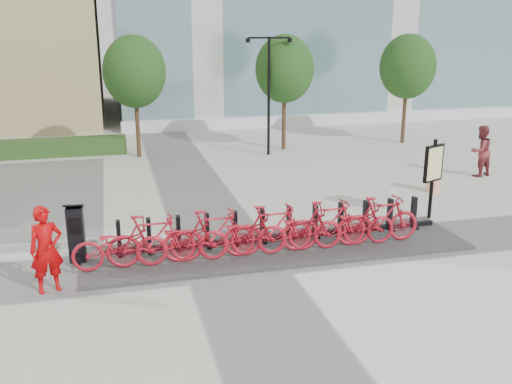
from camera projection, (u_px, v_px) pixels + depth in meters
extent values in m
plane|color=beige|center=(231.00, 259.00, 13.77)|extent=(120.00, 120.00, 0.00)
cube|color=#1E3F16|center=(56.00, 147.00, 24.75)|extent=(6.00, 1.20, 0.70)
cylinder|color=#302019|center=(137.00, 122.00, 24.15)|extent=(0.18, 0.18, 3.00)
ellipsoid|color=#153B15|center=(134.00, 72.00, 23.56)|extent=(2.60, 2.60, 2.99)
cylinder|color=#302019|center=(284.00, 116.00, 25.70)|extent=(0.18, 0.18, 3.00)
ellipsoid|color=#153B15|center=(285.00, 69.00, 25.11)|extent=(2.60, 2.60, 2.99)
cylinder|color=#302019|center=(404.00, 112.00, 27.13)|extent=(0.18, 0.18, 3.00)
ellipsoid|color=#153B15|center=(408.00, 67.00, 26.54)|extent=(2.60, 2.60, 2.99)
cylinder|color=black|center=(269.00, 97.00, 24.25)|extent=(0.12, 0.12, 5.00)
cube|color=black|center=(259.00, 38.00, 23.45)|extent=(0.90, 0.08, 0.08)
cube|color=black|center=(280.00, 38.00, 23.67)|extent=(0.90, 0.08, 0.08)
cylinder|color=black|center=(248.00, 40.00, 23.37)|extent=(0.20, 0.20, 0.18)
cylinder|color=black|center=(290.00, 40.00, 23.80)|extent=(0.20, 0.20, 0.18)
cube|color=#3C3C3C|center=(279.00, 248.00, 14.35)|extent=(9.60, 2.40, 0.08)
imported|color=#A41422|center=(119.00, 245.00, 12.92)|extent=(2.12, 0.74, 1.12)
imported|color=#A41422|center=(151.00, 240.00, 13.08)|extent=(2.06, 0.58, 1.24)
imported|color=#A41422|center=(183.00, 240.00, 13.27)|extent=(2.12, 0.74, 1.12)
imported|color=#A41422|center=(213.00, 234.00, 13.42)|extent=(2.06, 0.58, 1.24)
imported|color=#A41422|center=(243.00, 234.00, 13.61)|extent=(2.12, 0.74, 1.12)
imported|color=#A41422|center=(272.00, 229.00, 13.76)|extent=(2.06, 0.58, 1.24)
imported|color=#A41422|center=(300.00, 229.00, 13.95)|extent=(2.12, 0.74, 1.12)
imported|color=#A41422|center=(328.00, 224.00, 14.11)|extent=(2.06, 0.58, 1.24)
imported|color=#A41422|center=(355.00, 224.00, 14.30)|extent=(2.12, 0.74, 1.12)
imported|color=#A41422|center=(381.00, 220.00, 14.45)|extent=(2.06, 0.58, 1.24)
cube|color=black|center=(76.00, 234.00, 13.30)|extent=(0.39, 0.34, 1.32)
cube|color=black|center=(74.00, 206.00, 13.11)|extent=(0.47, 0.40, 0.17)
cube|color=black|center=(75.00, 226.00, 13.07)|extent=(0.27, 0.04, 0.37)
imported|color=#AB0205|center=(46.00, 250.00, 11.88)|extent=(0.79, 0.63, 1.88)
imported|color=maroon|center=(480.00, 151.00, 21.16)|extent=(1.07, 0.92, 1.91)
cylinder|color=#F04D05|center=(434.00, 179.00, 19.29)|extent=(0.53, 0.53, 0.90)
cylinder|color=black|center=(432.00, 179.00, 16.41)|extent=(0.11, 0.11, 2.35)
cube|color=black|center=(434.00, 163.00, 16.28)|extent=(0.74, 0.41, 1.07)
cube|color=#F4E697|center=(435.00, 164.00, 16.22)|extent=(0.61, 0.29, 0.94)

